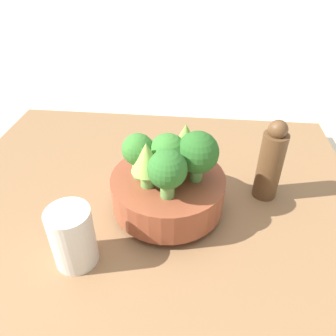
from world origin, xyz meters
name	(u,v)px	position (x,y,z in m)	size (l,w,h in m)	color
ground_plane	(147,234)	(0.00, 0.00, 0.00)	(6.00, 6.00, 0.00)	beige
table	(146,226)	(0.00, 0.00, 0.02)	(0.80, 0.82, 0.05)	olive
bowl	(168,191)	(0.03, -0.04, 0.09)	(0.20, 0.20, 0.07)	brown
romanesco_piece_far	(147,160)	(0.00, -0.01, 0.18)	(0.05, 0.05, 0.08)	#6BA34C
broccoli_floret_center	(168,153)	(0.03, -0.04, 0.17)	(0.07, 0.07, 0.08)	#6BA34C
romanesco_piece_near	(186,142)	(0.06, -0.07, 0.18)	(0.06, 0.06, 0.09)	#609347
broccoli_floret_left	(167,170)	(-0.02, -0.04, 0.17)	(0.06, 0.06, 0.09)	#609347
broccoli_floret_back	(138,152)	(0.02, 0.01, 0.18)	(0.05, 0.05, 0.08)	#6BA34C
broccoli_floret_front	(198,153)	(0.02, -0.09, 0.18)	(0.07, 0.07, 0.09)	#609347
cup	(73,237)	(-0.11, 0.09, 0.10)	(0.07, 0.07, 0.10)	silver
pepper_mill	(271,162)	(0.09, -0.22, 0.13)	(0.05, 0.05, 0.16)	brown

